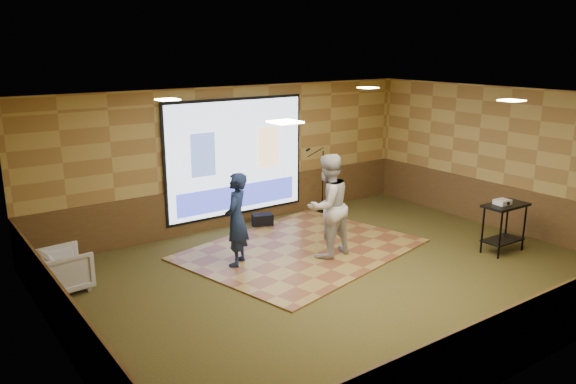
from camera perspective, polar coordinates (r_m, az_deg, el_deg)
ground at (r=9.76m, az=5.30°, el=-8.43°), size 9.00×9.00×0.00m
room_shell at (r=9.14m, az=5.61°, el=3.73°), size 9.04×7.04×3.02m
wainscot_back at (r=12.29m, az=-5.25°, el=-1.15°), size 9.00×0.04×0.95m
wainscot_front at (r=7.54m, az=23.31°, el=-12.99°), size 9.00×0.04×0.95m
wainscot_left at (r=7.68m, az=-21.58°, el=-12.27°), size 0.04×7.00×0.95m
wainscot_right at (r=12.83m, az=20.75°, el=-1.38°), size 0.04×7.00×0.95m
projector_screen at (r=12.01m, az=-5.25°, el=3.39°), size 3.32×0.06×2.52m
downlight_nw at (r=9.37m, az=-12.14°, el=9.16°), size 0.32×0.32×0.02m
downlight_ne at (r=11.81m, az=8.13°, el=10.44°), size 0.32×0.32×0.02m
downlight_sw at (r=6.49m, az=-0.30°, el=7.13°), size 0.32×0.32×0.02m
downlight_se at (r=9.69m, az=21.77°, el=8.63°), size 0.32×0.32×0.02m
dance_floor at (r=10.85m, az=1.38°, el=-5.83°), size 4.82×4.07×0.03m
player_left at (r=9.87m, az=-5.27°, el=-2.79°), size 0.72×0.71×1.67m
player_right at (r=10.22m, az=4.06°, el=-1.43°), size 1.00×0.82×1.92m
av_table at (r=11.32m, az=21.14°, el=-2.55°), size 0.90×0.47×0.94m
projector at (r=11.19m, az=20.95°, el=-0.95°), size 0.29×0.25×0.09m
mic_stand at (r=13.09m, az=3.34°, el=-0.03°), size 0.62×0.25×1.58m
banquet_chair at (r=9.72m, az=-21.80°, el=-7.36°), size 0.82×0.80×0.69m
duffel_bag at (r=12.21m, az=-2.60°, el=-2.87°), size 0.51×0.42×0.27m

